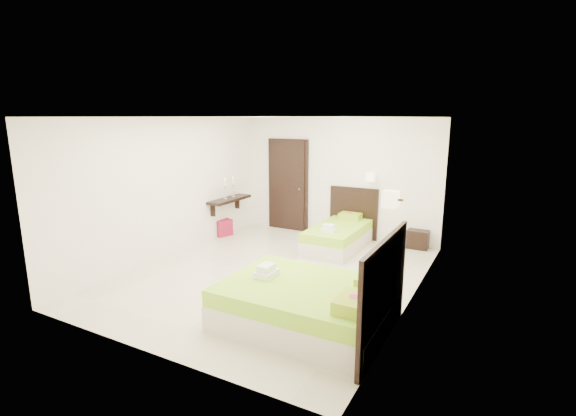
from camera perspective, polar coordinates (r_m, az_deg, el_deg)
The scene contains 7 objects.
floor at distance 7.14m, azimuth -1.88°, elevation -9.03°, with size 5.50×5.50×0.00m, color beige.
bed_single at distance 8.54m, azimuth 7.09°, elevation -3.61°, with size 1.08×1.80×1.48m.
bed_double at distance 5.39m, azimuth 3.15°, elevation -12.83°, with size 2.06×1.76×1.70m.
nightstand at distance 8.87m, azimuth 17.36°, elevation -4.03°, with size 0.42×0.38×0.38m, color black.
ottoman at distance 9.50m, azimuth -9.03°, elevation -2.60°, with size 0.36×0.36×0.36m, color maroon.
door at distance 9.72m, azimuth -0.01°, elevation 3.13°, with size 1.02×0.15×2.14m.
console_shelf at distance 9.31m, azimuth -8.04°, elevation 1.14°, with size 0.35×1.20×0.78m.
Camera 1 is at (3.37, -5.74, 2.59)m, focal length 26.00 mm.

